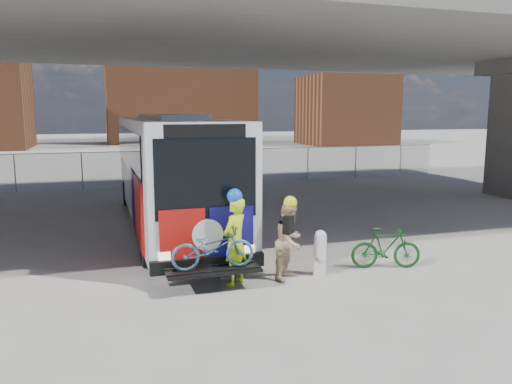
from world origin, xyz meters
name	(u,v)px	position (x,y,z in m)	size (l,w,h in m)	color
ground	(252,241)	(0.00, 0.00, 0.00)	(160.00, 160.00, 0.00)	#9E9991
bus	(169,163)	(-2.00, 2.85, 2.11)	(2.67, 12.90, 3.69)	silver
overpass	(218,32)	(0.00, 4.00, 6.54)	(40.00, 16.00, 7.95)	#605E59
chainlink_fence	(184,158)	(0.00, 12.00, 1.42)	(30.00, 0.06, 30.00)	gray
brick_buildings	(143,98)	(1.23, 48.23, 5.42)	(54.00, 22.00, 12.00)	brown
smokestack	(231,48)	(14.00, 55.00, 12.50)	(2.20, 2.20, 25.00)	brown
bollard	(320,251)	(0.60, -3.48, 0.58)	(0.28, 0.28, 1.08)	silver
cyclist_hivis	(235,239)	(-1.45, -3.48, 1.03)	(0.84, 0.82, 2.14)	#D7F91A
cyclist_tan	(290,240)	(-0.16, -3.48, 0.90)	(1.07, 1.05, 1.91)	tan
bike_parked	(386,248)	(2.34, -3.48, 0.51)	(0.48, 1.69, 1.01)	#15431A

